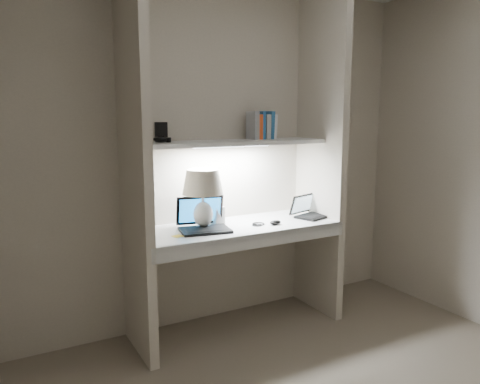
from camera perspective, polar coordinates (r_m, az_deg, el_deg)
back_wall at (r=3.50m, az=-2.46°, el=4.54°), size 3.20×0.01×2.50m
alcove_panel_left at (r=2.98m, az=-12.73°, el=3.45°), size 0.06×0.55×2.50m
alcove_panel_right at (r=3.66m, az=9.81°, el=4.63°), size 0.06×0.55×2.50m
desk at (r=3.34m, az=-0.28°, el=-4.39°), size 1.40×0.55×0.04m
desk_apron at (r=3.13m, az=2.02°, el=-5.92°), size 1.46×0.03×0.10m
shelf at (r=3.33m, az=-1.08°, el=6.03°), size 1.40×0.36×0.03m
strip_light at (r=3.33m, az=-1.08°, el=5.65°), size 0.60×0.04×0.02m
table_lamp at (r=3.19m, az=-4.56°, el=0.36°), size 0.28×0.28×0.41m
laptop_main at (r=3.20m, az=-4.53°, el=-3.71°), size 0.37×0.34×0.22m
laptop_netbook at (r=3.63m, az=8.43°, el=-2.39°), size 0.31×0.29×0.17m
speaker at (r=3.36m, az=-2.73°, el=-2.89°), size 0.11×0.09×0.13m
mouse at (r=3.35m, az=4.33°, el=-3.73°), size 0.10×0.07×0.03m
cable_coil at (r=3.35m, az=2.25°, el=-3.90°), size 0.12×0.12×0.01m
sticky_note at (r=3.06m, az=-7.60°, el=-5.35°), size 0.08×0.08×0.00m
book_row at (r=3.53m, az=2.62°, el=8.04°), size 0.20×0.14×0.21m
shelf_box at (r=3.22m, az=-9.58°, el=7.22°), size 0.08×0.07×0.13m
shelf_gadget at (r=3.13m, az=-9.63°, el=6.37°), size 0.10×0.08×0.04m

